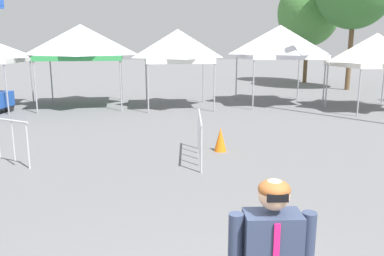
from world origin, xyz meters
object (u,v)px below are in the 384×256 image
(canopy_tent_behind_left, at_px, (280,42))
(canopy_tent_behind_right, at_px, (376,50))
(canopy_tent_right_of_center, at_px, (81,42))
(crowd_barrier_by_lift, at_px, (200,129))
(canopy_tent_far_left, at_px, (178,46))
(traffic_cone_lot_center, at_px, (220,139))
(tree_behind_tents_left, at_px, (309,13))

(canopy_tent_behind_left, distance_m, canopy_tent_behind_right, 4.01)
(canopy_tent_right_of_center, distance_m, crowd_barrier_by_lift, 9.93)
(canopy_tent_far_left, distance_m, canopy_tent_behind_left, 4.72)
(crowd_barrier_by_lift, distance_m, traffic_cone_lot_center, 1.03)
(canopy_tent_right_of_center, relative_size, canopy_tent_behind_left, 1.05)
(canopy_tent_far_left, height_order, canopy_tent_behind_right, canopy_tent_far_left)
(canopy_tent_right_of_center, relative_size, tree_behind_tents_left, 0.52)
(canopy_tent_far_left, bearing_deg, canopy_tent_behind_right, -9.07)
(canopy_tent_right_of_center, xyz_separation_m, canopy_tent_behind_right, (12.34, -1.97, -0.32))
(canopy_tent_behind_right, bearing_deg, traffic_cone_lot_center, -140.90)
(canopy_tent_far_left, height_order, tree_behind_tents_left, tree_behind_tents_left)
(crowd_barrier_by_lift, bearing_deg, traffic_cone_lot_center, 49.23)
(canopy_tent_far_left, relative_size, traffic_cone_lot_center, 5.35)
(canopy_tent_far_left, distance_m, crowd_barrier_by_lift, 8.25)
(crowd_barrier_by_lift, bearing_deg, canopy_tent_right_of_center, 116.43)
(tree_behind_tents_left, bearing_deg, canopy_tent_behind_left, -116.95)
(canopy_tent_behind_left, distance_m, traffic_cone_lot_center, 9.26)
(tree_behind_tents_left, height_order, traffic_cone_lot_center, tree_behind_tents_left)
(canopy_tent_behind_right, bearing_deg, crowd_barrier_by_lift, -140.00)
(canopy_tent_far_left, xyz_separation_m, canopy_tent_behind_left, (4.67, 0.67, 0.18))
(canopy_tent_right_of_center, relative_size, traffic_cone_lot_center, 6.02)
(canopy_tent_far_left, xyz_separation_m, traffic_cone_lot_center, (0.74, -7.32, -2.34))
(tree_behind_tents_left, distance_m, traffic_cone_lot_center, 20.51)
(canopy_tent_behind_left, bearing_deg, canopy_tent_far_left, -171.82)
(canopy_tent_behind_left, height_order, canopy_tent_behind_right, canopy_tent_behind_left)
(canopy_tent_behind_right, distance_m, crowd_barrier_by_lift, 10.61)
(canopy_tent_right_of_center, xyz_separation_m, canopy_tent_behind_left, (8.86, 0.00, 0.01))
(canopy_tent_right_of_center, xyz_separation_m, crowd_barrier_by_lift, (4.32, -8.70, -2.07))
(canopy_tent_far_left, relative_size, tree_behind_tents_left, 0.46)
(traffic_cone_lot_center, bearing_deg, canopy_tent_behind_right, 39.10)
(canopy_tent_behind_left, bearing_deg, traffic_cone_lot_center, -116.19)
(canopy_tent_behind_left, xyz_separation_m, traffic_cone_lot_center, (-3.93, -7.99, -2.52))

